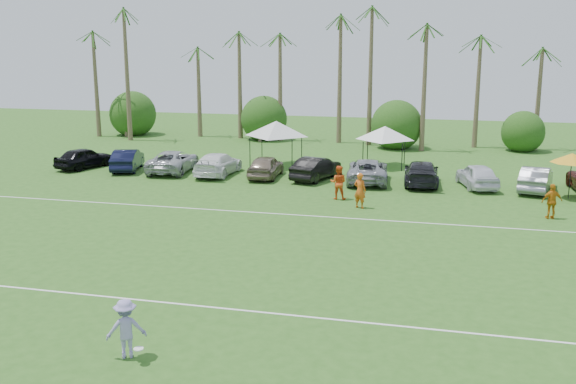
# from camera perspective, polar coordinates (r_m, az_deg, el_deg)

# --- Properties ---
(ground) EXTENTS (120.00, 120.00, 0.00)m
(ground) POSITION_cam_1_polar(r_m,az_deg,el_deg) (20.72, -16.35, -11.18)
(ground) COLOR #2D5B1B
(ground) RESTS_ON ground
(field_lines) EXTENTS (80.00, 12.10, 0.01)m
(field_lines) POSITION_cam_1_polar(r_m,az_deg,el_deg) (27.44, -8.01, -4.79)
(field_lines) COLOR white
(field_lines) RESTS_ON ground
(palm_tree_0) EXTENTS (2.40, 2.40, 8.90)m
(palm_tree_0) POSITION_cam_1_polar(r_m,az_deg,el_deg) (62.92, -17.00, 11.57)
(palm_tree_0) COLOR brown
(palm_tree_0) RESTS_ON ground
(palm_tree_1) EXTENTS (2.40, 2.40, 9.90)m
(palm_tree_1) POSITION_cam_1_polar(r_m,az_deg,el_deg) (60.53, -12.88, 12.60)
(palm_tree_1) COLOR brown
(palm_tree_1) RESTS_ON ground
(palm_tree_2) EXTENTS (2.40, 2.40, 10.90)m
(palm_tree_2) POSITION_cam_1_polar(r_m,az_deg,el_deg) (58.49, -8.40, 13.63)
(palm_tree_2) COLOR brown
(palm_tree_2) RESTS_ON ground
(palm_tree_3) EXTENTS (2.40, 2.40, 11.90)m
(palm_tree_3) POSITION_cam_1_polar(r_m,az_deg,el_deg) (57.14, -4.59, 14.60)
(palm_tree_3) COLOR brown
(palm_tree_3) RESTS_ON ground
(palm_tree_4) EXTENTS (2.40, 2.40, 8.90)m
(palm_tree_4) POSITION_cam_1_polar(r_m,az_deg,el_deg) (55.99, -0.56, 12.03)
(palm_tree_4) COLOR brown
(palm_tree_4) RESTS_ON ground
(palm_tree_5) EXTENTS (2.40, 2.40, 9.90)m
(palm_tree_5) POSITION_cam_1_polar(r_m,az_deg,el_deg) (55.13, 3.57, 12.90)
(palm_tree_5) COLOR brown
(palm_tree_5) RESTS_ON ground
(palm_tree_6) EXTENTS (2.40, 2.40, 10.90)m
(palm_tree_6) POSITION_cam_1_polar(r_m,az_deg,el_deg) (54.57, 7.84, 13.71)
(palm_tree_6) COLOR brown
(palm_tree_6) RESTS_ON ground
(palm_tree_7) EXTENTS (2.40, 2.40, 11.90)m
(palm_tree_7) POSITION_cam_1_polar(r_m,az_deg,el_deg) (54.30, 12.20, 14.45)
(palm_tree_7) COLOR brown
(palm_tree_7) RESTS_ON ground
(palm_tree_8) EXTENTS (2.40, 2.40, 8.90)m
(palm_tree_8) POSITION_cam_1_polar(r_m,az_deg,el_deg) (54.33, 17.45, 11.43)
(palm_tree_8) COLOR brown
(palm_tree_8) RESTS_ON ground
(palm_tree_9) EXTENTS (2.40, 2.40, 9.90)m
(palm_tree_9) POSITION_cam_1_polar(r_m,az_deg,el_deg) (54.84, 22.84, 11.95)
(palm_tree_9) COLOR brown
(palm_tree_9) RESTS_ON ground
(bush_tree_0) EXTENTS (4.00, 4.00, 4.00)m
(bush_tree_0) POSITION_cam_1_polar(r_m,az_deg,el_deg) (62.66, -13.82, 6.54)
(bush_tree_0) COLOR brown
(bush_tree_0) RESTS_ON ground
(bush_tree_1) EXTENTS (4.00, 4.00, 4.00)m
(bush_tree_1) POSITION_cam_1_polar(r_m,az_deg,el_deg) (57.84, -2.24, 6.40)
(bush_tree_1) COLOR brown
(bush_tree_1) RESTS_ON ground
(bush_tree_2) EXTENTS (4.00, 4.00, 4.00)m
(bush_tree_2) POSITION_cam_1_polar(r_m,az_deg,el_deg) (55.75, 9.77, 5.99)
(bush_tree_2) COLOR brown
(bush_tree_2) RESTS_ON ground
(bush_tree_3) EXTENTS (4.00, 4.00, 4.00)m
(bush_tree_3) POSITION_cam_1_polar(r_m,az_deg,el_deg) (55.95, 20.08, 5.42)
(bush_tree_3) COLOR brown
(bush_tree_3) RESTS_ON ground
(sideline_player_a) EXTENTS (0.80, 0.67, 1.87)m
(sideline_player_a) POSITION_cam_1_polar(r_m,az_deg,el_deg) (33.52, 6.41, 0.14)
(sideline_player_a) COLOR #D55917
(sideline_player_a) RESTS_ON ground
(sideline_player_b) EXTENTS (0.91, 0.71, 1.88)m
(sideline_player_b) POSITION_cam_1_polar(r_m,az_deg,el_deg) (35.35, 4.50, 0.84)
(sideline_player_b) COLOR #E04F18
(sideline_player_b) RESTS_ON ground
(sideline_player_c) EXTENTS (1.10, 0.69, 1.74)m
(sideline_player_c) POSITION_cam_1_polar(r_m,az_deg,el_deg) (33.79, 22.42, -0.78)
(sideline_player_c) COLOR orange
(sideline_player_c) RESTS_ON ground
(canopy_tent_left) EXTENTS (4.58, 4.58, 3.71)m
(canopy_tent_left) POSITION_cam_1_polar(r_m,az_deg,el_deg) (44.89, -1.05, 6.33)
(canopy_tent_left) COLOR black
(canopy_tent_left) RESTS_ON ground
(canopy_tent_right) EXTENTS (4.10, 4.10, 3.32)m
(canopy_tent_right) POSITION_cam_1_polar(r_m,az_deg,el_deg) (45.15, 8.62, 5.80)
(canopy_tent_right) COLOR black
(canopy_tent_right) RESTS_ON ground
(market_umbrella) EXTENTS (2.29, 2.29, 2.55)m
(market_umbrella) POSITION_cam_1_polar(r_m,az_deg,el_deg) (38.39, 23.94, 2.78)
(market_umbrella) COLOR black
(market_umbrella) RESTS_ON ground
(frisbee_player) EXTENTS (1.25, 1.05, 1.66)m
(frisbee_player) POSITION_cam_1_polar(r_m,az_deg,el_deg) (18.17, -14.20, -11.69)
(frisbee_player) COLOR #988DC9
(frisbee_player) RESTS_ON ground
(parked_car_0) EXTENTS (2.93, 4.58, 1.45)m
(parked_car_0) POSITION_cam_1_polar(r_m,az_deg,el_deg) (46.58, -17.67, 2.92)
(parked_car_0) COLOR black
(parked_car_0) RESTS_ON ground
(parked_car_1) EXTENTS (2.70, 4.66, 1.45)m
(parked_car_1) POSITION_cam_1_polar(r_m,az_deg,el_deg) (44.99, -14.09, 2.81)
(parked_car_1) COLOR black
(parked_car_1) RESTS_ON ground
(parked_car_2) EXTENTS (2.85, 5.41, 1.45)m
(parked_car_2) POSITION_cam_1_polar(r_m,az_deg,el_deg) (43.75, -10.17, 2.71)
(parked_car_2) COLOR #A5A8AC
(parked_car_2) RESTS_ON ground
(parked_car_3) EXTENTS (2.10, 5.03, 1.45)m
(parked_car_3) POSITION_cam_1_polar(r_m,az_deg,el_deg) (42.28, -6.25, 2.49)
(parked_car_3) COLOR white
(parked_car_3) RESTS_ON ground
(parked_car_4) EXTENTS (1.88, 4.32, 1.45)m
(parked_car_4) POSITION_cam_1_polar(r_m,az_deg,el_deg) (41.24, -2.00, 2.30)
(parked_car_4) COLOR #7D6C5A
(parked_car_4) RESTS_ON ground
(parked_car_5) EXTENTS (2.68, 4.66, 1.45)m
(parked_car_5) POSITION_cam_1_polar(r_m,az_deg,el_deg) (40.61, 2.51, 2.13)
(parked_car_5) COLOR black
(parked_car_5) RESTS_ON ground
(parked_car_6) EXTENTS (2.91, 5.43, 1.45)m
(parked_car_6) POSITION_cam_1_polar(r_m,az_deg,el_deg) (40.10, 7.09, 1.91)
(parked_car_6) COLOR gray
(parked_car_6) RESTS_ON ground
(parked_car_7) EXTENTS (2.27, 5.09, 1.45)m
(parked_car_7) POSITION_cam_1_polar(r_m,az_deg,el_deg) (39.91, 11.77, 1.68)
(parked_car_7) COLOR black
(parked_car_7) RESTS_ON ground
(parked_car_8) EXTENTS (2.72, 4.55, 1.45)m
(parked_car_8) POSITION_cam_1_polar(r_m,az_deg,el_deg) (39.87, 16.47, 1.41)
(parked_car_8) COLOR silver
(parked_car_8) RESTS_ON ground
(parked_car_9) EXTENTS (2.47, 4.64, 1.45)m
(parked_car_9) POSITION_cam_1_polar(r_m,az_deg,el_deg) (39.96, 21.17, 1.09)
(parked_car_9) COLOR slate
(parked_car_9) RESTS_ON ground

